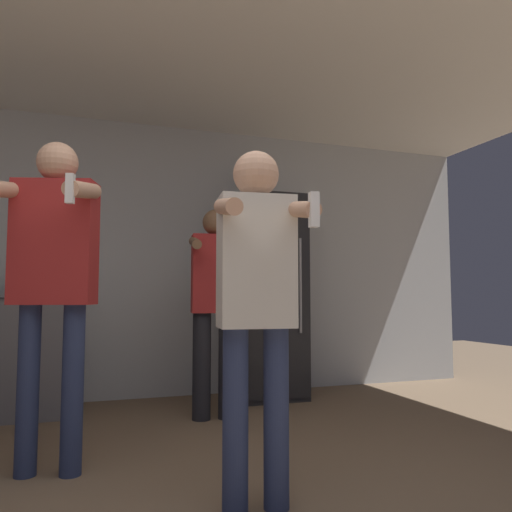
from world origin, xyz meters
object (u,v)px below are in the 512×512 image
at_px(bottle_red_label, 36,281).
at_px(person_woman_foreground, 257,290).
at_px(person_spectator_back, 215,300).
at_px(person_man_side, 54,265).
at_px(refrigerator, 267,296).
at_px(bottle_dark_rum, 17,285).

bearing_deg(bottle_red_label, person_woman_foreground, -64.29).
distance_m(bottle_red_label, person_spectator_back, 1.51).
distance_m(person_man_side, person_spectator_back, 1.43).
xyz_separation_m(bottle_red_label, person_man_side, (0.23, -1.58, 0.05)).
bearing_deg(refrigerator, person_man_side, -139.26).
distance_m(bottle_dark_rum, person_woman_foreground, 2.64).
xyz_separation_m(bottle_dark_rum, person_spectator_back, (1.47, -0.69, -0.12)).
bearing_deg(person_woman_foreground, person_spectator_back, 82.33).
bearing_deg(bottle_red_label, person_man_side, -81.85).
distance_m(bottle_red_label, person_man_side, 1.60).
bearing_deg(bottle_red_label, person_spectator_back, -27.47).
height_order(bottle_dark_rum, person_spectator_back, person_spectator_back).
xyz_separation_m(refrigerator, person_woman_foreground, (-0.87, -2.26, 0.03)).
distance_m(person_woman_foreground, person_man_side, 1.17).
relative_size(refrigerator, person_spectator_back, 1.16).
xyz_separation_m(refrigerator, bottle_red_label, (-1.99, 0.06, 0.12)).
bearing_deg(person_spectator_back, bottle_dark_rum, 154.74).
distance_m(refrigerator, person_man_side, 2.34).
relative_size(refrigerator, person_woman_foreground, 1.17).
height_order(refrigerator, person_spectator_back, refrigerator).
relative_size(bottle_red_label, person_spectator_back, 0.20).
height_order(bottle_red_label, person_man_side, person_man_side).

